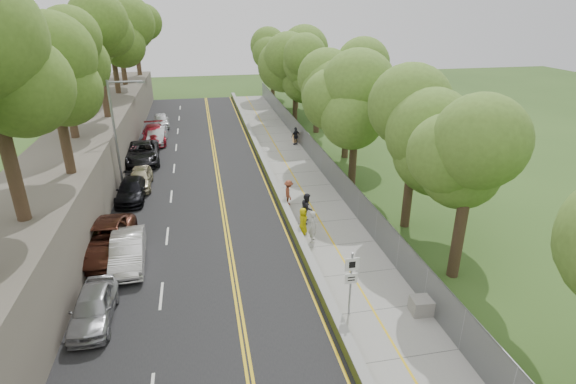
% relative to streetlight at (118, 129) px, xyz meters
% --- Properties ---
extents(ground, '(140.00, 140.00, 0.00)m').
position_rel_streetlight_xyz_m(ground, '(10.46, -14.00, -4.64)').
color(ground, '#33511E').
rests_on(ground, ground).
extents(road, '(11.20, 66.00, 0.04)m').
position_rel_streetlight_xyz_m(road, '(5.06, 1.00, -4.62)').
color(road, black).
rests_on(road, ground).
extents(sidewalk, '(4.20, 66.00, 0.05)m').
position_rel_streetlight_xyz_m(sidewalk, '(13.01, 1.00, -4.61)').
color(sidewalk, gray).
rests_on(sidewalk, ground).
extents(jersey_barrier, '(0.42, 66.00, 0.60)m').
position_rel_streetlight_xyz_m(jersey_barrier, '(10.71, 1.00, -4.34)').
color(jersey_barrier, '#C8F137').
rests_on(jersey_barrier, ground).
extents(rock_embankment, '(5.00, 66.00, 4.00)m').
position_rel_streetlight_xyz_m(rock_embankment, '(-3.04, 1.00, -2.64)').
color(rock_embankment, '#595147').
rests_on(rock_embankment, ground).
extents(chainlink_fence, '(0.04, 66.00, 2.00)m').
position_rel_streetlight_xyz_m(chainlink_fence, '(15.11, 1.00, -3.64)').
color(chainlink_fence, slate).
rests_on(chainlink_fence, ground).
extents(trees_embankment, '(6.40, 66.00, 13.00)m').
position_rel_streetlight_xyz_m(trees_embankment, '(-2.54, 1.00, 5.86)').
color(trees_embankment, '#557C26').
rests_on(trees_embankment, rock_embankment).
extents(trees_fenceside, '(7.00, 66.00, 14.00)m').
position_rel_streetlight_xyz_m(trees_fenceside, '(17.46, 1.00, 2.36)').
color(trees_fenceside, olive).
rests_on(trees_fenceside, ground).
extents(streetlight, '(2.52, 0.22, 8.00)m').
position_rel_streetlight_xyz_m(streetlight, '(0.00, 0.00, 0.00)').
color(streetlight, gray).
rests_on(streetlight, ground).
extents(signpost, '(0.62, 0.09, 3.10)m').
position_rel_streetlight_xyz_m(signpost, '(11.51, -17.02, -2.68)').
color(signpost, gray).
rests_on(signpost, sidewalk).
extents(construction_barrel, '(0.53, 0.53, 0.87)m').
position_rel_streetlight_xyz_m(construction_barrel, '(14.76, 9.49, -4.16)').
color(construction_barrel, orange).
rests_on(construction_barrel, sidewalk).
extents(concrete_block, '(1.15, 0.89, 0.73)m').
position_rel_streetlight_xyz_m(concrete_block, '(14.76, -17.56, -4.23)').
color(concrete_block, slate).
rests_on(concrete_block, sidewalk).
extents(car_0, '(1.68, 4.15, 1.41)m').
position_rel_streetlight_xyz_m(car_0, '(0.58, -15.29, -3.89)').
color(car_0, '#A2A2A7').
rests_on(car_0, road).
extents(car_1, '(1.90, 4.75, 1.54)m').
position_rel_streetlight_xyz_m(car_1, '(1.46, -10.76, -3.83)').
color(car_1, silver).
rests_on(car_1, road).
extents(car_2, '(2.80, 5.75, 1.58)m').
position_rel_streetlight_xyz_m(car_2, '(0.14, -9.30, -3.81)').
color(car_2, '#50261A').
rests_on(car_2, road).
extents(car_3, '(1.99, 4.72, 1.36)m').
position_rel_streetlight_xyz_m(car_3, '(0.63, -1.89, -3.92)').
color(car_3, black).
rests_on(car_3, road).
extents(car_4, '(1.72, 4.16, 1.41)m').
position_rel_streetlight_xyz_m(car_4, '(0.99, 0.27, -3.89)').
color(car_4, '#BAAE88').
rests_on(car_4, road).
extents(car_5, '(1.76, 4.59, 1.49)m').
position_rel_streetlight_xyz_m(car_5, '(1.46, 11.98, -3.85)').
color(car_5, silver).
rests_on(car_5, road).
extents(car_6, '(3.20, 6.16, 1.66)m').
position_rel_streetlight_xyz_m(car_6, '(0.62, 6.22, -3.77)').
color(car_6, black).
rests_on(car_6, road).
extents(car_7, '(2.62, 5.63, 1.59)m').
position_rel_streetlight_xyz_m(car_7, '(1.16, 12.24, -3.80)').
color(car_7, maroon).
rests_on(car_7, road).
extents(car_8, '(1.99, 4.23, 1.40)m').
position_rel_streetlight_xyz_m(car_8, '(1.46, 18.41, -3.90)').
color(car_8, silver).
rests_on(car_8, road).
extents(painter_0, '(0.81, 0.95, 1.64)m').
position_rel_streetlight_xyz_m(painter_0, '(11.21, -9.27, -3.77)').
color(painter_0, '#BFB307').
rests_on(painter_0, sidewalk).
extents(painter_1, '(0.64, 0.80, 1.91)m').
position_rel_streetlight_xyz_m(painter_1, '(11.57, -10.31, -3.64)').
color(painter_1, beige).
rests_on(painter_1, sidewalk).
extents(painter_2, '(1.03, 1.14, 1.93)m').
position_rel_streetlight_xyz_m(painter_2, '(11.81, -7.83, -3.63)').
color(painter_2, black).
rests_on(painter_2, sidewalk).
extents(painter_3, '(0.68, 1.15, 1.74)m').
position_rel_streetlight_xyz_m(painter_3, '(11.21, -4.99, -3.72)').
color(painter_3, brown).
rests_on(painter_3, sidewalk).
extents(person_far, '(1.09, 0.78, 1.71)m').
position_rel_streetlight_xyz_m(person_far, '(14.66, 8.64, -3.74)').
color(person_far, black).
rests_on(person_far, sidewalk).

